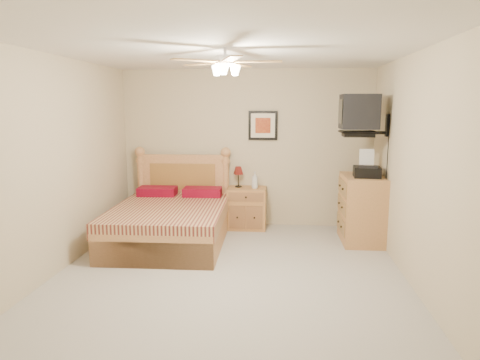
{
  "coord_description": "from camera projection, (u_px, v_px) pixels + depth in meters",
  "views": [
    {
      "loc": [
        0.59,
        -4.59,
        1.92
      ],
      "look_at": [
        0.04,
        0.9,
        0.97
      ],
      "focal_mm": 32.0,
      "sensor_mm": 36.0,
      "label": 1
    }
  ],
  "objects": [
    {
      "name": "ceiling",
      "position": [
        228.0,
        50.0,
        4.46
      ],
      "size": [
        4.0,
        4.5,
        0.04
      ],
      "primitive_type": "cube",
      "color": "white",
      "rests_on": "ground"
    },
    {
      "name": "wall_right",
      "position": [
        417.0,
        171.0,
        4.48
      ],
      "size": [
        0.04,
        4.5,
        2.5
      ],
      "primitive_type": "cube",
      "color": "#C0B08D",
      "rests_on": "ground"
    },
    {
      "name": "fax_machine",
      "position": [
        367.0,
        163.0,
        5.86
      ],
      "size": [
        0.38,
        0.4,
        0.38
      ],
      "primitive_type": null,
      "rotation": [
        0.0,
        0.0,
        -0.08
      ],
      "color": "black",
      "rests_on": "dresser"
    },
    {
      "name": "dresser",
      "position": [
        362.0,
        209.0,
        6.08
      ],
      "size": [
        0.58,
        0.82,
        0.96
      ],
      "primitive_type": "cube",
      "rotation": [
        0.0,
        0.0,
        0.02
      ],
      "color": "#9E7541",
      "rests_on": "ground"
    },
    {
      "name": "wall_front",
      "position": [
        179.0,
        224.0,
        2.47
      ],
      "size": [
        4.0,
        0.04,
        2.5
      ],
      "primitive_type": "cube",
      "color": "#C0B08D",
      "rests_on": "ground"
    },
    {
      "name": "wall_left",
      "position": [
        54.0,
        166.0,
        4.87
      ],
      "size": [
        0.04,
        4.5,
        2.5
      ],
      "primitive_type": "cube",
      "color": "#C0B08D",
      "rests_on": "ground"
    },
    {
      "name": "framed_picture",
      "position": [
        263.0,
        125.0,
        6.77
      ],
      "size": [
        0.46,
        0.04,
        0.46
      ],
      "primitive_type": "cube",
      "color": "black",
      "rests_on": "wall_back"
    },
    {
      "name": "bed",
      "position": [
        169.0,
        199.0,
        5.97
      ],
      "size": [
        1.57,
        2.02,
        1.28
      ],
      "primitive_type": null,
      "rotation": [
        0.0,
        0.0,
        0.03
      ],
      "color": "#AA7643",
      "rests_on": "ground"
    },
    {
      "name": "table_lamp",
      "position": [
        238.0,
        177.0,
        6.79
      ],
      "size": [
        0.23,
        0.23,
        0.33
      ],
      "primitive_type": null,
      "rotation": [
        0.0,
        0.0,
        -0.39
      ],
      "color": "#5E130F",
      "rests_on": "nightstand"
    },
    {
      "name": "magazine_lower",
      "position": [
        356.0,
        172.0,
        6.26
      ],
      "size": [
        0.25,
        0.3,
        0.03
      ],
      "primitive_type": "imported",
      "rotation": [
        0.0,
        0.0,
        -0.21
      ],
      "color": "beige",
      "rests_on": "dresser"
    },
    {
      "name": "wall_back",
      "position": [
        246.0,
        148.0,
        6.88
      ],
      "size": [
        4.0,
        0.04,
        2.5
      ],
      "primitive_type": "cube",
      "color": "#C0B08D",
      "rests_on": "ground"
    },
    {
      "name": "lotion_bottle",
      "position": [
        255.0,
        180.0,
        6.67
      ],
      "size": [
        0.13,
        0.13,
        0.26
      ],
      "primitive_type": "imported",
      "rotation": [
        0.0,
        0.0,
        -0.36
      ],
      "color": "silver",
      "rests_on": "nightstand"
    },
    {
      "name": "nightstand",
      "position": [
        247.0,
        208.0,
        6.79
      ],
      "size": [
        0.61,
        0.46,
        0.65
      ],
      "primitive_type": "cube",
      "rotation": [
        0.0,
        0.0,
        0.01
      ],
      "color": "#AA743C",
      "rests_on": "ground"
    },
    {
      "name": "magazine_upper",
      "position": [
        355.0,
        170.0,
        6.28
      ],
      "size": [
        0.26,
        0.32,
        0.02
      ],
      "primitive_type": "imported",
      "rotation": [
        0.0,
        0.0,
        -0.24
      ],
      "color": "gray",
      "rests_on": "magazine_lower"
    },
    {
      "name": "floor",
      "position": [
        229.0,
        277.0,
        4.89
      ],
      "size": [
        4.5,
        4.5,
        0.0
      ],
      "primitive_type": "plane",
      "color": "#A29C92",
      "rests_on": "ground"
    },
    {
      "name": "ceiling_fan",
      "position": [
        225.0,
        62.0,
        4.29
      ],
      "size": [
        1.14,
        1.14,
        0.28
      ],
      "primitive_type": null,
      "color": "white",
      "rests_on": "ceiling"
    },
    {
      "name": "wall_tv",
      "position": [
        370.0,
        115.0,
        5.72
      ],
      "size": [
        0.56,
        0.46,
        0.58
      ],
      "primitive_type": null,
      "color": "black",
      "rests_on": "wall_right"
    }
  ]
}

